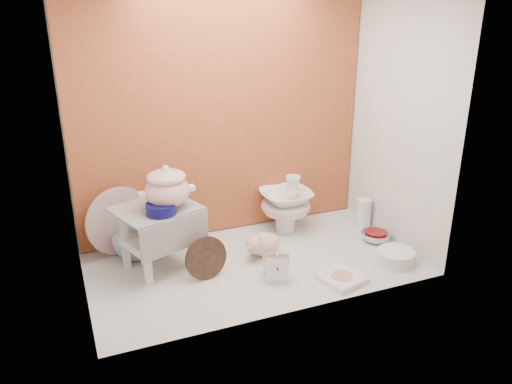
# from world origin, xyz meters

# --- Properties ---
(ground) EXTENTS (1.80, 1.80, 0.00)m
(ground) POSITION_xyz_m (0.00, 0.00, 0.00)
(ground) COLOR silver
(ground) RESTS_ON ground
(niche_shell) EXTENTS (1.86, 1.03, 1.53)m
(niche_shell) POSITION_xyz_m (0.00, 0.18, 0.93)
(niche_shell) COLOR #B7562D
(niche_shell) RESTS_ON ground
(step_stool) EXTENTS (0.51, 0.47, 0.35)m
(step_stool) POSITION_xyz_m (-0.49, 0.17, 0.18)
(step_stool) COLOR silver
(step_stool) RESTS_ON ground
(soup_tureen) EXTENTS (0.30, 0.30, 0.24)m
(soup_tureen) POSITION_xyz_m (-0.43, 0.14, 0.47)
(soup_tureen) COLOR white
(soup_tureen) RESTS_ON step_stool
(cobalt_bowl) EXTENTS (0.20, 0.20, 0.06)m
(cobalt_bowl) POSITION_xyz_m (-0.48, 0.08, 0.38)
(cobalt_bowl) COLOR #0B0947
(cobalt_bowl) RESTS_ON step_stool
(floral_platter) EXTENTS (0.39, 0.18, 0.40)m
(floral_platter) POSITION_xyz_m (-0.66, 0.42, 0.20)
(floral_platter) COLOR white
(floral_platter) RESTS_ON ground
(blue_white_vase) EXTENTS (0.29, 0.29, 0.27)m
(blue_white_vase) POSITION_xyz_m (-0.59, 0.34, 0.14)
(blue_white_vase) COLOR white
(blue_white_vase) RESTS_ON ground
(lacquer_tray) EXTENTS (0.24, 0.09, 0.24)m
(lacquer_tray) POSITION_xyz_m (-0.29, -0.05, 0.12)
(lacquer_tray) COLOR black
(lacquer_tray) RESTS_ON ground
(mantel_clock) EXTENTS (0.13, 0.09, 0.17)m
(mantel_clock) POSITION_xyz_m (0.04, -0.23, 0.09)
(mantel_clock) COLOR silver
(mantel_clock) RESTS_ON ground
(plush_pig) EXTENTS (0.27, 0.20, 0.15)m
(plush_pig) POSITION_xyz_m (0.09, 0.07, 0.07)
(plush_pig) COLOR #D4AD95
(plush_pig) RESTS_ON ground
(teacup_saucer) EXTENTS (0.21, 0.21, 0.01)m
(teacup_saucer) POSITION_xyz_m (0.05, -0.16, 0.01)
(teacup_saucer) COLOR white
(teacup_saucer) RESTS_ON ground
(gold_rim_teacup) EXTENTS (0.13, 0.13, 0.10)m
(gold_rim_teacup) POSITION_xyz_m (0.05, -0.16, 0.06)
(gold_rim_teacup) COLOR white
(gold_rim_teacup) RESTS_ON teacup_saucer
(lattice_dish) EXTENTS (0.25, 0.25, 0.03)m
(lattice_dish) POSITION_xyz_m (0.36, -0.35, 0.01)
(lattice_dish) COLOR white
(lattice_dish) RESTS_ON ground
(dinner_plate_stack) EXTENTS (0.27, 0.27, 0.07)m
(dinner_plate_stack) POSITION_xyz_m (0.74, -0.29, 0.04)
(dinner_plate_stack) COLOR white
(dinner_plate_stack) RESTS_ON ground
(crystal_bowl) EXTENTS (0.21, 0.21, 0.06)m
(crystal_bowl) POSITION_xyz_m (0.79, -0.02, 0.03)
(crystal_bowl) COLOR silver
(crystal_bowl) RESTS_ON ground
(clear_glass_vase) EXTENTS (0.11, 0.11, 0.19)m
(clear_glass_vase) POSITION_xyz_m (0.84, 0.19, 0.09)
(clear_glass_vase) COLOR silver
(clear_glass_vase) RESTS_ON ground
(porcelain_tower) EXTENTS (0.41, 0.41, 0.36)m
(porcelain_tower) POSITION_xyz_m (0.35, 0.33, 0.18)
(porcelain_tower) COLOR white
(porcelain_tower) RESTS_ON ground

